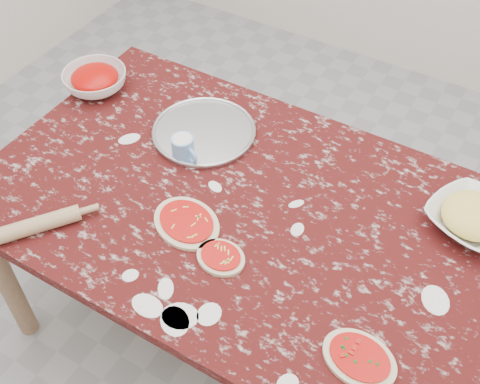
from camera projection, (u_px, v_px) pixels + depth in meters
The scene contains 10 objects.
ground at pixel (240, 329), 2.34m from camera, with size 4.00×4.00×0.00m, color gray.
worktable at pixel (240, 221), 1.85m from camera, with size 1.60×1.00×0.75m.
pizza_tray at pixel (204, 132), 2.00m from camera, with size 0.34×0.34×0.01m, color #B2B2B7.
sauce_bowl at pixel (95, 81), 2.15m from camera, with size 0.23×0.23×0.07m, color white.
cheese_bowl at pixel (472, 219), 1.71m from camera, with size 0.25×0.25×0.06m, color white.
flour_mug at pixel (184, 149), 1.89m from camera, with size 0.11×0.07×0.09m.
pizza_left at pixel (187, 223), 1.73m from camera, with size 0.26×0.23×0.02m.
pizza_mid at pixel (221, 257), 1.64m from camera, with size 0.15×0.13×0.02m.
pizza_right at pixel (359, 359), 1.44m from camera, with size 0.21×0.17×0.02m.
rolling_pin at pixel (38, 224), 1.70m from camera, with size 0.05×0.05×0.24m, color tan.
Camera 1 is at (0.61, -1.02, 2.09)m, focal length 44.30 mm.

